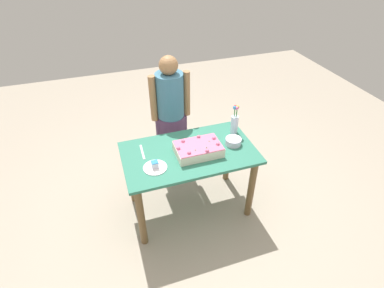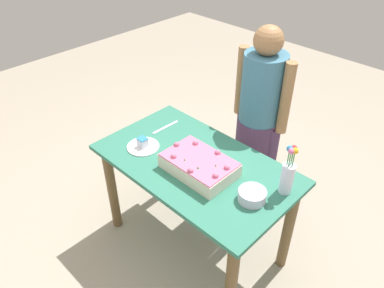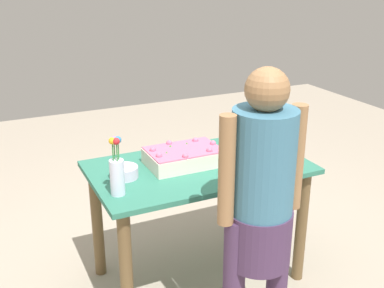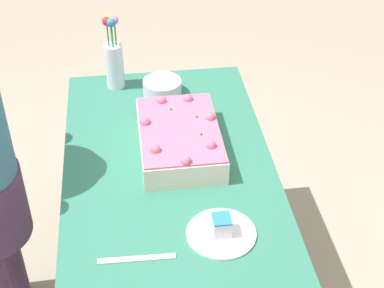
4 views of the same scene
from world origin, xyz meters
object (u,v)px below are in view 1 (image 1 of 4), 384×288
Objects in this scene: serving_plate_with_slice at (155,166)px; flower_vase at (235,122)px; cake_knife at (142,152)px; sheet_cake at (198,149)px; person_standing at (171,111)px; fruit_bowl at (233,141)px.

flower_vase is (-0.91, -0.30, 0.11)m from serving_plate_with_slice.
cake_knife is at bearing 1.93° from flower_vase.
sheet_cake is 0.54m from cake_knife.
flower_vase reaches higher than serving_plate_with_slice.
person_standing is (-0.37, -0.80, 0.06)m from serving_plate_with_slice.
person_standing reaches higher than sheet_cake.
serving_plate_with_slice reaches higher than cake_knife.
cake_knife is 0.99m from flower_vase.
fruit_bowl is (-0.82, -0.11, 0.02)m from serving_plate_with_slice.
cake_knife is 0.15× the size of person_standing.
fruit_bowl is (-0.38, -0.03, -0.02)m from sheet_cake.
sheet_cake is 1.37× the size of flower_vase.
fruit_bowl is (0.09, 0.19, -0.09)m from flower_vase.
cake_knife is at bearing -39.02° from person_standing.
cake_knife is at bearing -9.98° from fruit_bowl.
flower_vase is at bearing -161.98° from serving_plate_with_slice.
person_standing reaches higher than cake_knife.
flower_vase reaches higher than cake_knife.
person_standing is (0.55, -0.50, -0.05)m from flower_vase.
serving_plate_with_slice is (0.44, 0.08, -0.03)m from sheet_cake.
person_standing reaches higher than serving_plate_with_slice.
fruit_bowl is (-0.88, 0.16, 0.03)m from cake_knife.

